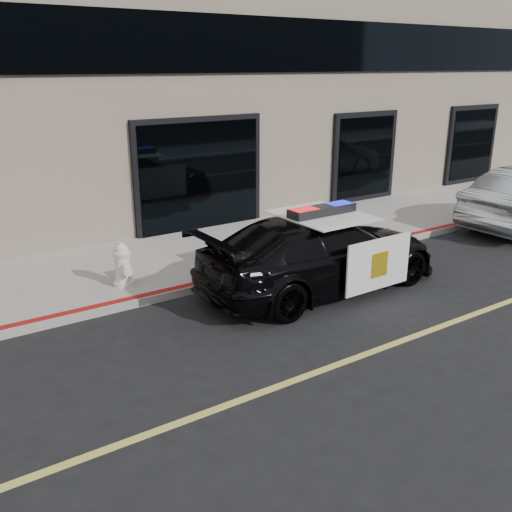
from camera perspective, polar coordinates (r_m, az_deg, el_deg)
ground at (r=10.08m, az=19.32°, el=-6.18°), size 120.00×120.00×0.00m
sidewalk_n at (r=13.58m, az=1.68°, el=1.62°), size 60.00×3.50×0.15m
police_car at (r=10.69m, az=6.49°, el=0.38°), size 2.30×4.96×1.61m
fire_hydrant at (r=10.75m, az=-13.18°, el=-0.93°), size 0.38×0.52×0.83m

